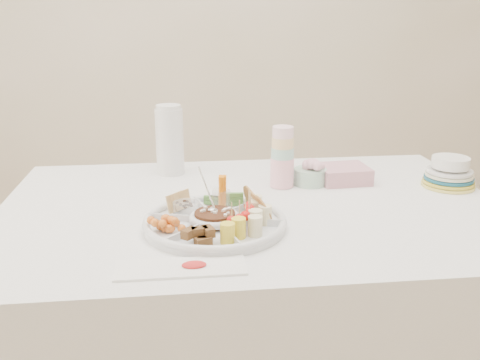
{
  "coord_description": "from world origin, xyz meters",
  "views": [
    {
      "loc": [
        -0.21,
        -1.5,
        1.32
      ],
      "look_at": [
        -0.05,
        -0.06,
        0.86
      ],
      "focal_mm": 40.0,
      "sensor_mm": 36.0,
      "label": 1
    }
  ],
  "objects": [
    {
      "name": "thermos",
      "position": [
        -0.25,
        0.36,
        0.88
      ],
      "size": [
        0.12,
        0.12,
        0.25
      ],
      "primitive_type": "cylinder",
      "rotation": [
        0.0,
        0.0,
        0.33
      ],
      "color": "silver",
      "rests_on": "dining_table"
    },
    {
      "name": "placemat",
      "position": [
        -0.22,
        -0.4,
        0.76
      ],
      "size": [
        0.3,
        0.1,
        0.01
      ],
      "primitive_type": "cube",
      "rotation": [
        0.0,
        0.0,
        -0.0
      ],
      "color": "white",
      "rests_on": "dining_table"
    },
    {
      "name": "cherries",
      "position": [
        -0.25,
        -0.2,
        0.79
      ],
      "size": [
        0.12,
        0.12,
        0.04
      ],
      "primitive_type": null,
      "rotation": [
        0.0,
        0.0,
        -0.25
      ],
      "color": "#CA621E",
      "rests_on": "party_tray"
    },
    {
      "name": "napkin_stack",
      "position": [
        0.34,
        0.2,
        0.79
      ],
      "size": [
        0.17,
        0.15,
        0.05
      ],
      "primitive_type": "cube",
      "rotation": [
        0.0,
        0.0,
        0.07
      ],
      "color": "#CD8D9C",
      "rests_on": "dining_table"
    },
    {
      "name": "tortillas",
      "position": [
        -0.0,
        -0.13,
        0.8
      ],
      "size": [
        0.13,
        0.13,
        0.06
      ],
      "primitive_type": null,
      "rotation": [
        0.0,
        0.0,
        -0.25
      ],
      "color": "#A47C31",
      "rests_on": "party_tray"
    },
    {
      "name": "banana_tomato",
      "position": [
        -0.03,
        -0.26,
        0.82
      ],
      "size": [
        0.15,
        0.15,
        0.1
      ],
      "primitive_type": null,
      "rotation": [
        0.0,
        0.0,
        -0.25
      ],
      "color": "#F3D07F",
      "rests_on": "party_tray"
    },
    {
      "name": "carrot_cucumber",
      "position": [
        -0.09,
        -0.04,
        0.82
      ],
      "size": [
        0.12,
        0.12,
        0.09
      ],
      "primitive_type": null,
      "rotation": [
        0.0,
        0.0,
        -0.25
      ],
      "color": "orange",
      "rests_on": "party_tray"
    },
    {
      "name": "wall_back",
      "position": [
        0.0,
        2.0,
        1.35
      ],
      "size": [
        4.0,
        0.02,
        2.7
      ],
      "primitive_type": "cube",
      "color": "beige",
      "rests_on": "ground"
    },
    {
      "name": "pita_raisins",
      "position": [
        -0.22,
        -0.07,
        0.8
      ],
      "size": [
        0.13,
        0.13,
        0.06
      ],
      "primitive_type": null,
      "rotation": [
        0.0,
        0.0,
        -0.25
      ],
      "color": "tan",
      "rests_on": "party_tray"
    },
    {
      "name": "flower_bowl",
      "position": [
        0.22,
        0.18,
        0.8
      ],
      "size": [
        0.13,
        0.13,
        0.08
      ],
      "primitive_type": "cylinder",
      "rotation": [
        0.0,
        0.0,
        0.16
      ],
      "color": "#B4C7B9",
      "rests_on": "dining_table"
    },
    {
      "name": "party_tray",
      "position": [
        -0.13,
        -0.16,
        0.78
      ],
      "size": [
        0.46,
        0.46,
        0.04
      ],
      "primitive_type": "cylinder",
      "rotation": [
        0.0,
        0.0,
        -0.25
      ],
      "color": "silver",
      "rests_on": "dining_table"
    },
    {
      "name": "granola_chunks",
      "position": [
        -0.16,
        -0.29,
        0.79
      ],
      "size": [
        0.13,
        0.13,
        0.05
      ],
      "primitive_type": null,
      "rotation": [
        0.0,
        0.0,
        -0.25
      ],
      "color": "brown",
      "rests_on": "party_tray"
    },
    {
      "name": "plate_stack",
      "position": [
        0.67,
        0.1,
        0.81
      ],
      "size": [
        0.18,
        0.18,
        0.11
      ],
      "primitive_type": "cylinder",
      "rotation": [
        0.0,
        0.0,
        -0.03
      ],
      "color": "#F9DC60",
      "rests_on": "dining_table"
    },
    {
      "name": "bean_dip",
      "position": [
        -0.13,
        -0.16,
        0.79
      ],
      "size": [
        0.13,
        0.13,
        0.04
      ],
      "primitive_type": "cylinder",
      "rotation": [
        0.0,
        0.0,
        -0.25
      ],
      "color": "black",
      "rests_on": "party_tray"
    },
    {
      "name": "dining_table",
      "position": [
        0.0,
        0.0,
        0.38
      ],
      "size": [
        1.52,
        1.02,
        0.76
      ],
      "primitive_type": "cube",
      "color": "white",
      "rests_on": "floor"
    },
    {
      "name": "cup_stack",
      "position": [
        0.12,
        0.17,
        0.87
      ],
      "size": [
        0.08,
        0.08,
        0.21
      ],
      "primitive_type": "cylinder",
      "rotation": [
        0.0,
        0.0,
        -0.02
      ],
      "color": "#A4BD98",
      "rests_on": "dining_table"
    }
  ]
}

